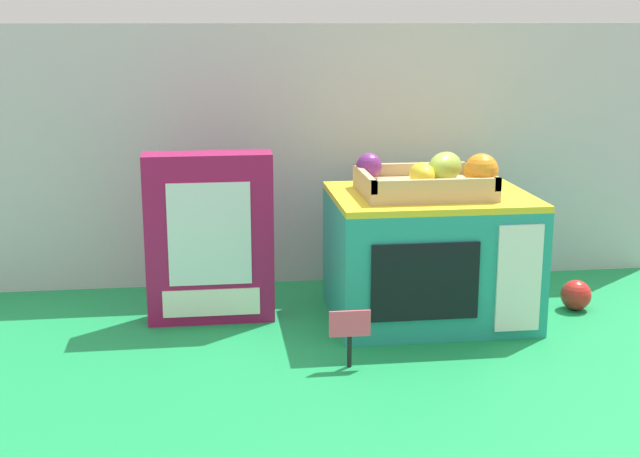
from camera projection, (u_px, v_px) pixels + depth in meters
ground_plane at (322, 319)px, 1.71m from camera, size 1.70×1.70×0.00m
display_back_panel at (305, 155)px, 1.90m from camera, size 1.61×0.03×0.56m
toy_microwave at (429, 256)px, 1.69m from camera, size 0.38×0.30×0.25m
food_groups_crate at (430, 179)px, 1.65m from camera, size 0.25×0.19×0.08m
cookie_set_box at (210, 238)px, 1.67m from camera, size 0.24×0.08×0.33m
price_sign at (350, 330)px, 1.46m from camera, size 0.07×0.01×0.10m
loose_toy_apple at (576, 295)px, 1.75m from camera, size 0.06×0.06×0.06m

